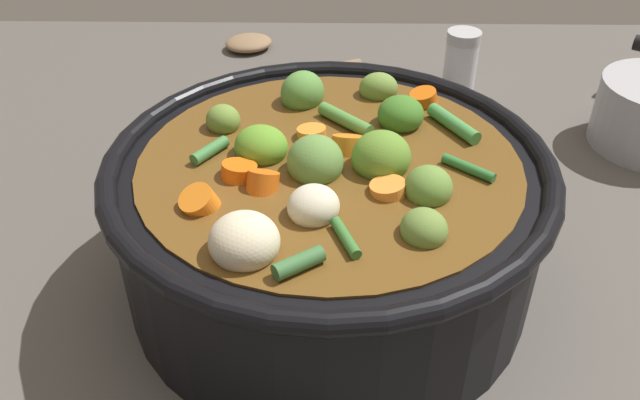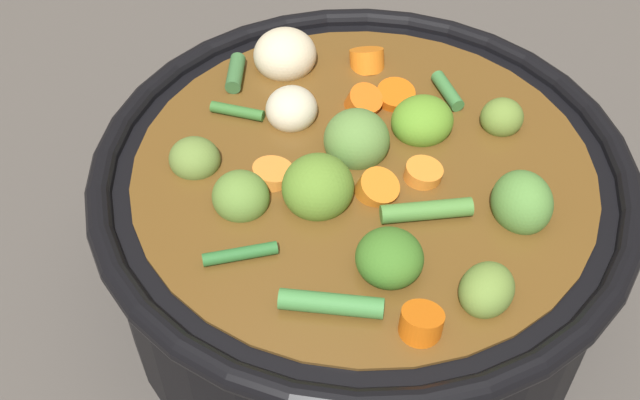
% 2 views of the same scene
% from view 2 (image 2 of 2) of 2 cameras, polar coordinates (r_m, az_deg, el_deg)
% --- Properties ---
extents(ground_plane, '(1.10, 1.10, 0.00)m').
position_cam_2_polar(ground_plane, '(0.55, 2.69, -5.91)').
color(ground_plane, '#514C47').
extents(cooking_pot, '(0.33, 0.33, 0.14)m').
position_cam_2_polar(cooking_pot, '(0.50, 2.92, -1.56)').
color(cooking_pot, black).
rests_on(cooking_pot, ground_plane).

